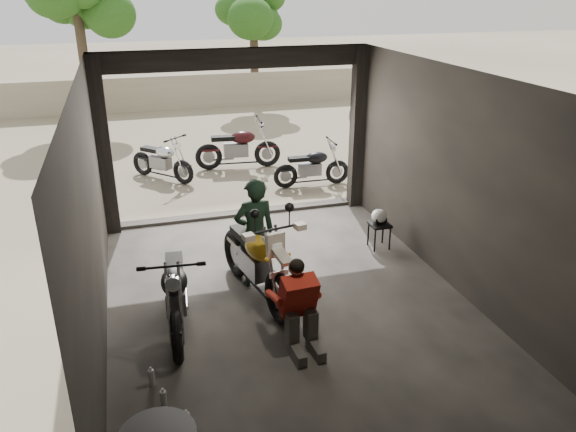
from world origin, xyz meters
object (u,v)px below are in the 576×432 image
main_bike (256,256)px  outside_bike_a (162,157)px  outside_bike_b (238,144)px  mechanic (302,310)px  sign_post (364,132)px  rider (255,233)px  left_bike (175,287)px  helmet (379,216)px  outside_bike_c (312,164)px  stool (380,228)px

main_bike → outside_bike_a: main_bike is taller
outside_bike_b → main_bike: bearing=175.9°
mechanic → sign_post: 5.57m
rider → sign_post: bearing=-139.2°
left_bike → helmet: bearing=28.1°
outside_bike_b → rider: 5.82m
outside_bike_a → sign_post: bearing=-74.4°
main_bike → left_bike: 1.28m
outside_bike_a → outside_bike_c: bearing=-66.2°
stool → sign_post: size_ratio=0.21×
outside_bike_b → mechanic: size_ratio=1.60×
left_bike → outside_bike_a: (0.33, 6.23, -0.07)m
main_bike → sign_post: size_ratio=0.94×
left_bike → outside_bike_b: size_ratio=0.99×
main_bike → sign_post: (3.08, 3.32, 0.76)m
outside_bike_c → rider: (-2.24, -4.00, 0.33)m
stool → outside_bike_c: bearing=91.3°
left_bike → helmet: size_ratio=6.52×
main_bike → outside_bike_b: 6.19m
left_bike → outside_bike_b: 6.93m
left_bike → helmet: 3.88m
sign_post → mechanic: bearing=-126.2°
outside_bike_b → helmet: outside_bike_b is taller
left_bike → helmet: left_bike is taller
outside_bike_a → helmet: size_ratio=5.75×
outside_bike_b → sign_post: sign_post is taller
left_bike → outside_bike_c: (3.51, 4.84, -0.09)m
rider → sign_post: 4.25m
stool → sign_post: sign_post is taller
left_bike → outside_bike_c: 5.98m
sign_post → helmet: bearing=-111.7°
outside_bike_c → sign_post: size_ratio=0.71×
left_bike → sign_post: 5.76m
mechanic → rider: bearing=92.3°
rider → mechanic: (0.16, -1.76, -0.28)m
main_bike → rider: rider is taller
outside_bike_a → outside_bike_c: (3.18, -1.39, -0.02)m
outside_bike_a → left_bike: bearing=-135.6°
rider → outside_bike_c: bearing=-123.0°
left_bike → outside_bike_b: (2.19, 6.58, 0.01)m
sign_post → outside_bike_b: bearing=121.5°
mechanic → outside_bike_b: bearing=81.2°
stool → mechanic: bearing=-132.2°
outside_bike_a → helmet: outside_bike_a is taller
outside_bike_a → mechanic: (1.10, -7.15, 0.03)m
rider → stool: 2.44m
outside_bike_a → rider: bearing=-122.7°
rider → mechanic: size_ratio=1.49×
outside_bike_c → stool: size_ratio=3.30×
left_bike → mechanic: left_bike is taller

